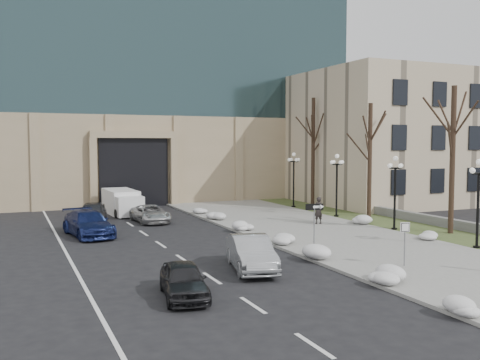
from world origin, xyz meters
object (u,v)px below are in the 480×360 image
object	(u,v)px
lamppost_b	(395,183)
lamppost_c	(337,177)
one_way_sign	(317,213)
keep_sign	(405,235)
box_truck	(122,202)
lamppost_a	(478,191)
car_e	(92,213)
lamppost_d	(294,172)
car_c	(88,224)
car_a	(184,280)
car_b	(251,253)
car_d	(150,214)
pedestrian	(318,210)

from	to	relation	value
lamppost_b	lamppost_c	bearing A→B (deg)	90.00
one_way_sign	keep_sign	size ratio (longest dim) A/B	1.25
one_way_sign	box_truck	bearing A→B (deg)	114.32
box_truck	lamppost_a	distance (m)	25.93
car_e	lamppost_c	xyz separation A→B (m)	(17.12, -4.19, 2.31)
lamppost_c	lamppost_b	bearing A→B (deg)	-90.00
lamppost_d	lamppost_c	bearing A→B (deg)	-90.00
car_e	lamppost_b	world-z (taller)	lamppost_b
lamppost_c	car_c	bearing A→B (deg)	-177.98
car_a	car_b	world-z (taller)	car_b
car_e	keep_sign	distance (m)	21.86
car_d	car_e	world-z (taller)	car_e
pedestrian	keep_sign	size ratio (longest dim) A/B	0.88
car_a	lamppost_d	bearing A→B (deg)	61.80
car_d	car_e	distance (m)	3.94
lamppost_a	keep_sign	bearing A→B (deg)	-164.14
car_c	lamppost_a	size ratio (longest dim) A/B	1.09
car_b	car_c	size ratio (longest dim) A/B	0.88
car_c	lamppost_c	distance (m)	18.22
car_c	one_way_sign	distance (m)	14.14
lamppost_c	pedestrian	bearing A→B (deg)	-140.56
car_e	lamppost_d	xyz separation A→B (m)	(17.12, 2.31, 2.31)
car_a	car_d	distance (m)	18.80
one_way_sign	lamppost_c	xyz separation A→B (m)	(8.44, 10.90, 0.93)
one_way_sign	lamppost_d	size ratio (longest dim) A/B	0.54
car_e	one_way_sign	size ratio (longest dim) A/B	1.72
car_d	lamppost_b	xyz separation A→B (m)	(13.28, -9.83, 2.47)
box_truck	one_way_sign	xyz separation A→B (m)	(5.76, -19.49, 1.23)
lamppost_d	car_a	bearing A→B (deg)	-127.64
car_d	keep_sign	size ratio (longest dim) A/B	2.11
car_d	keep_sign	xyz separation A→B (m)	(6.95, -18.13, 0.92)
lamppost_b	car_d	bearing A→B (deg)	143.49
car_a	car_e	distance (m)	19.35
car_b	pedestrian	xyz separation A→B (m)	(9.47, 9.68, 0.28)
car_a	lamppost_d	world-z (taller)	lamppost_d
lamppost_b	pedestrian	bearing A→B (deg)	130.23
pedestrian	car_e	bearing A→B (deg)	-31.02
car_a	car_c	bearing A→B (deg)	104.80
car_a	one_way_sign	xyz separation A→B (m)	(8.26, 4.25, 1.50)
car_e	lamppost_b	bearing A→B (deg)	-19.34
car_d	box_truck	bearing A→B (deg)	96.98
pedestrian	car_b	bearing A→B (deg)	40.90
lamppost_d	lamppost_a	bearing A→B (deg)	-90.00
one_way_sign	lamppost_b	xyz separation A→B (m)	(8.44, 4.40, 0.93)
car_d	car_b	bearing A→B (deg)	-90.94
car_a	car_c	distance (m)	14.58
one_way_sign	lamppost_c	distance (m)	13.82
car_b	car_e	distance (m)	17.12
pedestrian	one_way_sign	size ratio (longest dim) A/B	0.71
car_c	lamppost_c	xyz separation A→B (m)	(18.06, 0.64, 2.32)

